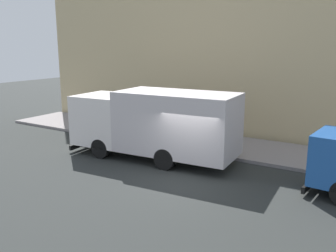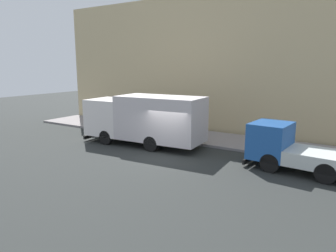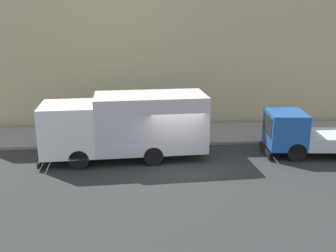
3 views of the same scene
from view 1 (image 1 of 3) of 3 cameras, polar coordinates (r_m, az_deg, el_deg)
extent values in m
plane|color=#2A2D2C|center=(14.77, 2.76, -8.01)|extent=(80.00, 80.00, 0.00)
cube|color=gray|center=(19.04, 10.03, -3.18)|extent=(3.94, 30.00, 0.15)
cube|color=tan|center=(20.66, 13.19, 12.15)|extent=(0.50, 30.00, 10.29)
cube|color=white|center=(18.18, -9.76, 1.17)|extent=(2.74, 2.68, 2.37)
cube|color=black|center=(18.90, -12.77, 2.36)|extent=(2.17, 0.20, 1.33)
cube|color=silver|center=(16.08, 1.41, 0.51)|extent=(2.92, 5.51, 2.73)
cube|color=black|center=(19.31, -12.71, -2.52)|extent=(2.48, 0.28, 0.24)
cylinder|color=black|center=(17.28, -10.59, -3.50)|extent=(0.36, 0.95, 0.93)
cylinder|color=black|center=(19.05, -6.33, -1.84)|extent=(0.36, 0.95, 0.93)
cylinder|color=black|center=(15.45, -0.52, -5.23)|extent=(0.36, 0.95, 0.93)
cylinder|color=black|center=(17.41, 3.07, -3.18)|extent=(0.36, 0.95, 0.93)
cube|color=black|center=(14.13, 22.42, -3.29)|extent=(1.82, 0.22, 1.00)
cube|color=black|center=(14.54, 21.67, -8.21)|extent=(2.09, 0.31, 0.24)
cylinder|color=#453D55|center=(19.85, -2.51, -0.87)|extent=(0.28, 0.28, 0.84)
cylinder|color=#232533|center=(19.69, -2.53, 1.21)|extent=(0.37, 0.37, 0.62)
sphere|color=tan|center=(19.61, -2.54, 2.44)|extent=(0.24, 0.24, 0.24)
cylinder|color=#4C5156|center=(17.85, 3.61, 0.23)|extent=(0.08, 0.08, 2.45)
cube|color=blue|center=(17.67, 3.59, 3.33)|extent=(0.44, 0.03, 0.36)
camera|label=2|loc=(3.40, 161.50, -14.87)|focal=33.13mm
camera|label=3|loc=(9.64, -88.83, 10.07)|focal=40.85mm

